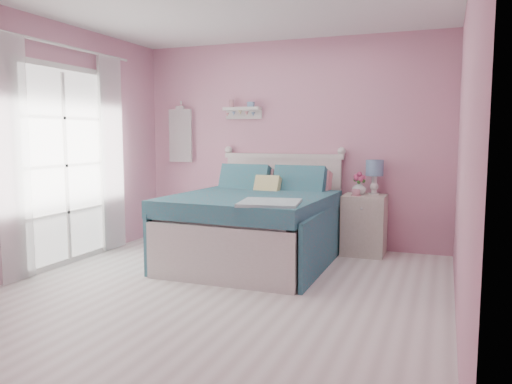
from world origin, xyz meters
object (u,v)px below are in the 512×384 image
Objects in this scene: nightstand at (364,225)px; vase at (359,187)px; bed at (256,226)px; table_lamp at (375,170)px; teacup at (356,192)px.

vase is at bearing 172.87° from nightstand.
vase is (1.01, 0.76, 0.39)m from bed.
nightstand is 0.44m from vase.
bed reaches higher than table_lamp.
table_lamp reaches higher than nightstand.
table_lamp is at bearing 38.54° from bed.
nightstand is (1.08, 0.76, -0.05)m from bed.
table_lamp is 0.37m from teacup.
bed is at bearing -145.07° from nightstand.
nightstand is at bearing 52.93° from teacup.
teacup is at bearing -130.27° from table_lamp.
teacup is at bearing 35.37° from bed.
teacup reaches higher than nightstand.
bed reaches higher than teacup.
bed is 5.02× the size of table_lamp.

